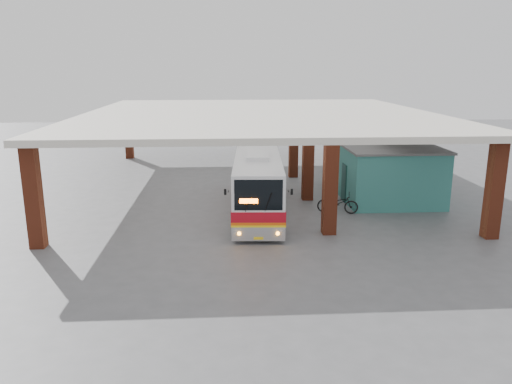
{
  "coord_description": "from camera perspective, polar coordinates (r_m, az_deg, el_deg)",
  "views": [
    {
      "loc": [
        -1.63,
        -24.27,
        7.37
      ],
      "look_at": [
        -0.11,
        0.0,
        1.23
      ],
      "focal_mm": 35.0,
      "sensor_mm": 36.0,
      "label": 1
    }
  ],
  "objects": [
    {
      "name": "motorcycle",
      "position": [
        26.0,
        9.32,
        -1.23
      ],
      "size": [
        2.21,
        1.22,
        1.1
      ],
      "primitive_type": "imported",
      "rotation": [
        0.0,
        0.0,
        1.33
      ],
      "color": "black",
      "rests_on": "ground"
    },
    {
      "name": "coach_bus",
      "position": [
        26.03,
        0.17,
        1.34
      ],
      "size": [
        2.93,
        11.08,
        3.19
      ],
      "rotation": [
        0.0,
        0.0,
        -0.06
      ],
      "color": "silver",
      "rests_on": "ground"
    },
    {
      "name": "canopy_roof",
      "position": [
        30.98,
        0.39,
        8.86
      ],
      "size": [
        21.0,
        23.0,
        0.3
      ],
      "primitive_type": "cube",
      "color": "silver",
      "rests_on": "brick_columns"
    },
    {
      "name": "shop_building",
      "position": [
        30.27,
        14.05,
        2.68
      ],
      "size": [
        5.2,
        8.2,
        3.11
      ],
      "color": "#2F7671",
      "rests_on": "ground"
    },
    {
      "name": "red_chair",
      "position": [
        30.8,
        8.33,
        0.82
      ],
      "size": [
        0.48,
        0.48,
        0.73
      ],
      "rotation": [
        0.0,
        0.0,
        0.28
      ],
      "color": "#AE1221",
      "rests_on": "ground"
    },
    {
      "name": "pedestrian",
      "position": [
        22.86,
        1.42,
        -2.42
      ],
      "size": [
        0.72,
        0.72,
        1.69
      ],
      "primitive_type": "imported",
      "rotation": [
        0.0,
        0.0,
        3.91
      ],
      "color": "red",
      "rests_on": "ground"
    },
    {
      "name": "brick_columns",
      "position": [
        29.89,
        2.36,
        4.15
      ],
      "size": [
        20.1,
        21.6,
        4.35
      ],
      "color": "maroon",
      "rests_on": "ground"
    },
    {
      "name": "ground",
      "position": [
        25.42,
        0.25,
        -2.68
      ],
      "size": [
        90.0,
        90.0,
        0.0
      ],
      "primitive_type": "plane",
      "color": "#515154",
      "rests_on": "ground"
    }
  ]
}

